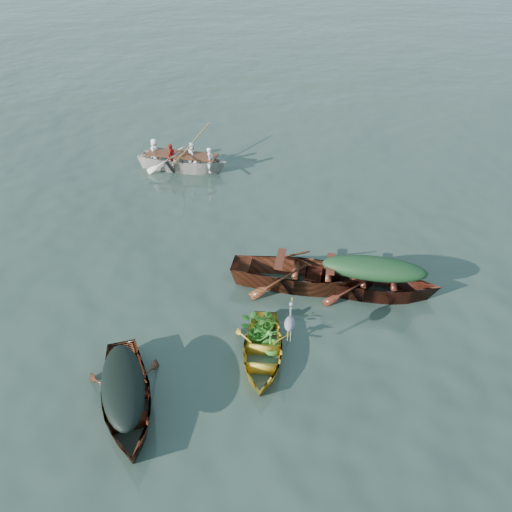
# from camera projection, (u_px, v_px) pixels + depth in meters

# --- Properties ---
(ground) EXTENTS (140.00, 140.00, 0.00)m
(ground) POSITION_uv_depth(u_px,v_px,m) (275.00, 372.00, 10.24)
(ground) COLOR #2F4237
(ground) RESTS_ON ground
(yellow_dinghy) EXTENTS (1.57, 3.07, 0.78)m
(yellow_dinghy) POSITION_uv_depth(u_px,v_px,m) (262.00, 359.00, 10.55)
(yellow_dinghy) COLOR #B58B23
(yellow_dinghy) RESTS_ON ground
(dark_covered_boat) EXTENTS (2.91, 4.06, 0.96)m
(dark_covered_boat) POSITION_uv_depth(u_px,v_px,m) (128.00, 408.00, 9.51)
(dark_covered_boat) COLOR #471A10
(dark_covered_boat) RESTS_ON ground
(green_tarp_boat) EXTENTS (4.56, 1.51, 1.07)m
(green_tarp_boat) POSITION_uv_depth(u_px,v_px,m) (370.00, 294.00, 12.31)
(green_tarp_boat) COLOR #4E1F12
(green_tarp_boat) RESTS_ON ground
(open_wooden_boat) EXTENTS (5.09, 1.62, 1.23)m
(open_wooden_boat) POSITION_uv_depth(u_px,v_px,m) (304.00, 286.00, 12.56)
(open_wooden_boat) COLOR maroon
(open_wooden_boat) RESTS_ON ground
(rowed_boat) EXTENTS (4.68, 1.70, 1.11)m
(rowed_boat) POSITION_uv_depth(u_px,v_px,m) (183.00, 170.00, 18.08)
(rowed_boat) COLOR white
(rowed_boat) RESTS_ON ground
(dark_tarp_cover) EXTENTS (1.60, 2.23, 0.40)m
(dark_tarp_cover) POSITION_uv_depth(u_px,v_px,m) (123.00, 384.00, 9.12)
(dark_tarp_cover) COLOR black
(dark_tarp_cover) RESTS_ON dark_covered_boat
(green_tarp_cover) EXTENTS (2.51, 0.83, 0.52)m
(green_tarp_cover) POSITION_uv_depth(u_px,v_px,m) (374.00, 268.00, 11.86)
(green_tarp_cover) COLOR #153418
(green_tarp_cover) RESTS_ON green_tarp_boat
(thwart_benches) EXTENTS (2.55, 0.97, 0.04)m
(thwart_benches) POSITION_uv_depth(u_px,v_px,m) (305.00, 266.00, 12.19)
(thwart_benches) COLOR #481B10
(thwart_benches) RESTS_ON open_wooden_boat
(heron) EXTENTS (0.32, 0.43, 0.92)m
(heron) POSITION_uv_depth(u_px,v_px,m) (290.00, 329.00, 10.07)
(heron) COLOR gray
(heron) RESTS_ON yellow_dinghy
(dinghy_weeds) EXTENTS (0.78, 0.96, 0.60)m
(dinghy_weeds) POSITION_uv_depth(u_px,v_px,m) (265.00, 317.00, 10.59)
(dinghy_weeds) COLOR #1B691C
(dinghy_weeds) RESTS_ON yellow_dinghy
(rowers) EXTENTS (3.29, 1.47, 0.76)m
(rowers) POSITION_uv_depth(u_px,v_px,m) (181.00, 145.00, 17.55)
(rowers) COLOR white
(rowers) RESTS_ON rowed_boat
(oars) EXTENTS (0.78, 2.64, 0.06)m
(oars) POSITION_uv_depth(u_px,v_px,m) (182.00, 155.00, 17.75)
(oars) COLOR #A6813F
(oars) RESTS_ON rowed_boat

